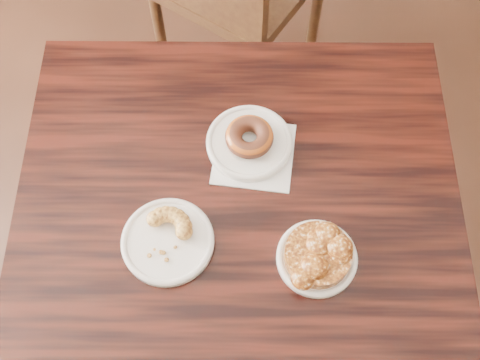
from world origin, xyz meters
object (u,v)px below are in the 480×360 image
(cafe_table, at_px, (238,281))
(apple_fritter, at_px, (318,253))
(glazed_donut, at_px, (249,137))
(cruller_fragment, at_px, (167,237))

(cafe_table, distance_m, apple_fritter, 0.44)
(cafe_table, distance_m, glazed_donut, 0.44)
(glazed_donut, bearing_deg, apple_fritter, -48.01)
(glazed_donut, distance_m, apple_fritter, 0.27)
(cafe_table, bearing_deg, cruller_fragment, -160.66)
(cafe_table, distance_m, cruller_fragment, 0.42)
(apple_fritter, distance_m, cruller_fragment, 0.27)
(cafe_table, xyz_separation_m, glazed_donut, (-0.02, 0.16, 0.41))
(cruller_fragment, bearing_deg, glazed_donut, 69.30)
(apple_fritter, bearing_deg, cruller_fragment, -171.49)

